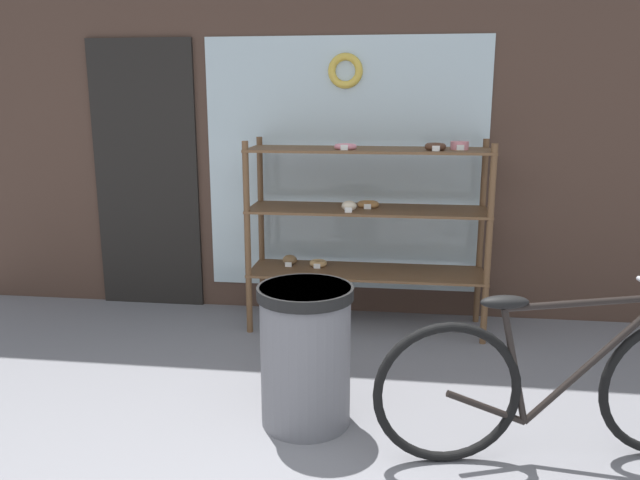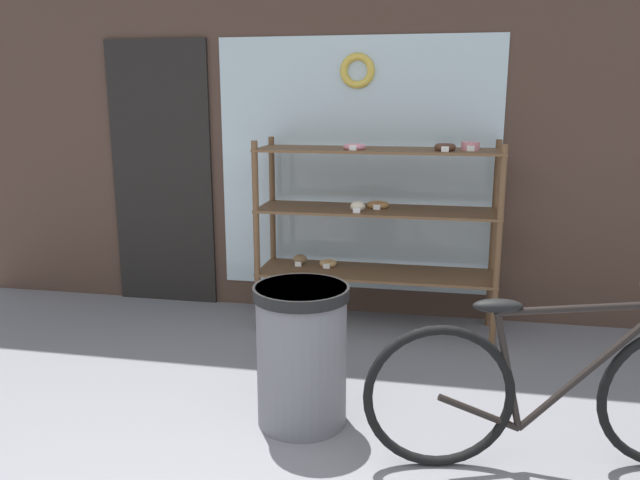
# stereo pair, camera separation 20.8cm
# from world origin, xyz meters

# --- Properties ---
(storefront_facade) EXTENTS (6.03, 0.13, 3.70)m
(storefront_facade) POSITION_xyz_m (-0.03, 3.02, 1.81)
(storefront_facade) COLOR #473328
(storefront_facade) RESTS_ON ground_plane
(display_case) EXTENTS (1.69, 0.48, 1.37)m
(display_case) POSITION_xyz_m (0.40, 2.64, 0.85)
(display_case) COLOR brown
(display_case) RESTS_ON ground_plane
(bicycle) EXTENTS (1.72, 0.50, 0.82)m
(bicycle) POSITION_xyz_m (1.38, 1.03, 0.37)
(bicycle) COLOR black
(bicycle) RESTS_ON ground_plane
(trash_bin) EXTENTS (0.49, 0.49, 0.74)m
(trash_bin) POSITION_xyz_m (0.17, 1.22, 0.40)
(trash_bin) COLOR slate
(trash_bin) RESTS_ON ground_plane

